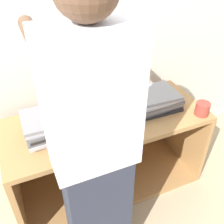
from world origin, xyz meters
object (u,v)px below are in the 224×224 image
(laptop_open, at_px, (104,108))
(laptop_stack_right, at_px, (154,100))
(mug, at_px, (202,109))
(person, at_px, (94,154))
(laptop_stack_left, at_px, (52,124))

(laptop_open, xyz_separation_m, laptop_stack_right, (0.37, -0.05, 0.01))
(laptop_stack_right, xyz_separation_m, mug, (0.26, -0.22, -0.01))
(mug, bearing_deg, person, -163.51)
(laptop_stack_left, xyz_separation_m, person, (0.11, -0.48, 0.14))
(laptop_open, bearing_deg, person, -116.08)
(laptop_stack_right, relative_size, person, 0.21)
(laptop_stack_right, relative_size, mug, 3.70)
(laptop_stack_right, distance_m, mug, 0.34)
(laptop_stack_left, relative_size, person, 0.21)
(laptop_open, relative_size, laptop_stack_right, 0.94)
(laptop_open, bearing_deg, laptop_stack_left, -171.81)
(laptop_stack_left, distance_m, person, 0.51)
(person, relative_size, mug, 17.37)
(laptop_stack_left, bearing_deg, laptop_open, 8.19)
(laptop_stack_right, distance_m, person, 0.81)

